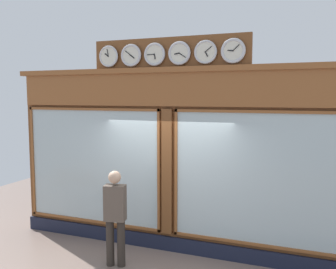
{
  "coord_description": "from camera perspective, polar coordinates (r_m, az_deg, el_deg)",
  "views": [
    {
      "loc": [
        -2.52,
        6.41,
        2.96
      ],
      "look_at": [
        0.0,
        0.0,
        2.25
      ],
      "focal_mm": 39.58,
      "sensor_mm": 36.0,
      "label": 1
    }
  ],
  "objects": [
    {
      "name": "shop_facade",
      "position": [
        7.1,
        0.37,
        -3.57
      ],
      "size": [
        6.72,
        0.42,
        4.04
      ],
      "color": "brown",
      "rests_on": "ground_plane"
    },
    {
      "name": "pedestrian",
      "position": [
        6.61,
        -8.14,
        -12.03
      ],
      "size": [
        0.4,
        0.29,
        1.69
      ],
      "color": "#312A24",
      "rests_on": "ground_plane"
    }
  ]
}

